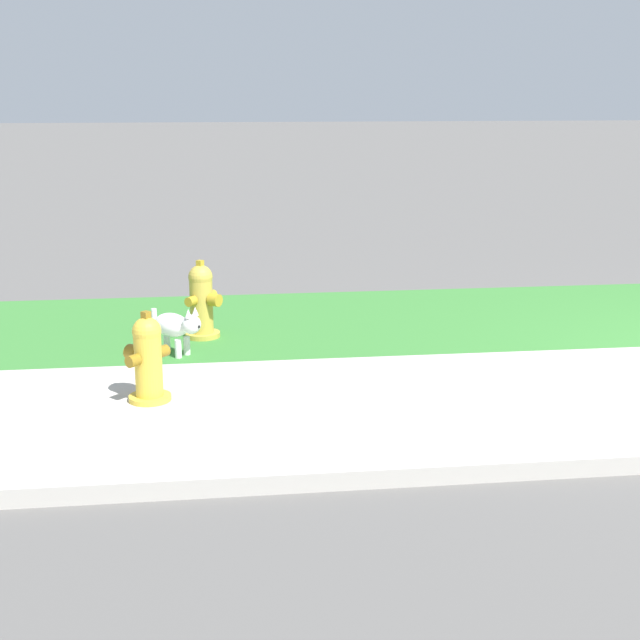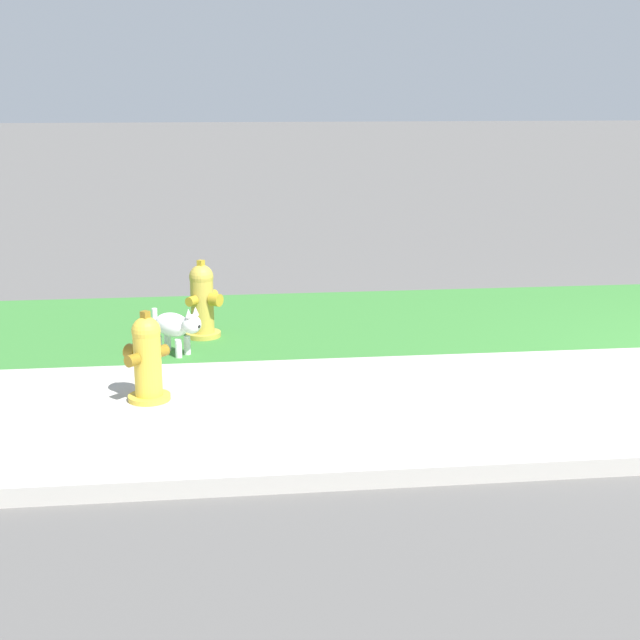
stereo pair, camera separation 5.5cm
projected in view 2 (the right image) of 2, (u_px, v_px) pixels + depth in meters
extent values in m
cylinder|color=gold|center=(149.00, 398.00, 6.76)|extent=(0.32, 0.32, 0.05)
cylinder|color=gold|center=(148.00, 363.00, 6.69)|extent=(0.21, 0.21, 0.50)
sphere|color=gold|center=(146.00, 331.00, 6.62)|extent=(0.22, 0.22, 0.22)
cube|color=olive|center=(145.00, 315.00, 6.59)|extent=(0.08, 0.08, 0.06)
cylinder|color=olive|center=(132.00, 360.00, 6.55)|extent=(0.13, 0.13, 0.09)
cylinder|color=olive|center=(162.00, 351.00, 6.79)|extent=(0.13, 0.13, 0.09)
cylinder|color=olive|center=(133.00, 352.00, 6.76)|extent=(0.15, 0.16, 0.12)
cylinder|color=gold|center=(203.00, 334.00, 8.51)|extent=(0.34, 0.34, 0.05)
cylinder|color=gold|center=(202.00, 305.00, 8.43)|extent=(0.22, 0.22, 0.54)
sphere|color=gold|center=(201.00, 277.00, 8.37)|extent=(0.23, 0.23, 0.23)
cube|color=#B29323|center=(201.00, 263.00, 8.33)|extent=(0.08, 0.08, 0.06)
cylinder|color=#B29323|center=(212.00, 295.00, 8.55)|extent=(0.13, 0.13, 0.09)
cylinder|color=#B29323|center=(192.00, 301.00, 8.29)|extent=(0.13, 0.13, 0.09)
cylinder|color=#B29323|center=(215.00, 300.00, 8.34)|extent=(0.15, 0.16, 0.12)
ellipsoid|color=white|center=(172.00, 325.00, 7.89)|extent=(0.41, 0.39, 0.21)
sphere|color=white|center=(192.00, 324.00, 7.76)|extent=(0.17, 0.17, 0.17)
sphere|color=black|center=(199.00, 326.00, 7.72)|extent=(0.03, 0.03, 0.03)
cone|color=white|center=(195.00, 311.00, 7.77)|extent=(0.08, 0.08, 0.08)
cone|color=white|center=(188.00, 313.00, 7.69)|extent=(0.08, 0.08, 0.08)
cylinder|color=white|center=(187.00, 346.00, 7.92)|extent=(0.06, 0.06, 0.17)
cylinder|color=white|center=(179.00, 349.00, 7.83)|extent=(0.06, 0.06, 0.17)
cylinder|color=white|center=(168.00, 342.00, 8.04)|extent=(0.06, 0.06, 0.17)
cylinder|color=white|center=(159.00, 345.00, 7.95)|extent=(0.06, 0.06, 0.17)
cylinder|color=white|center=(155.00, 315.00, 7.98)|extent=(0.05, 0.05, 0.12)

